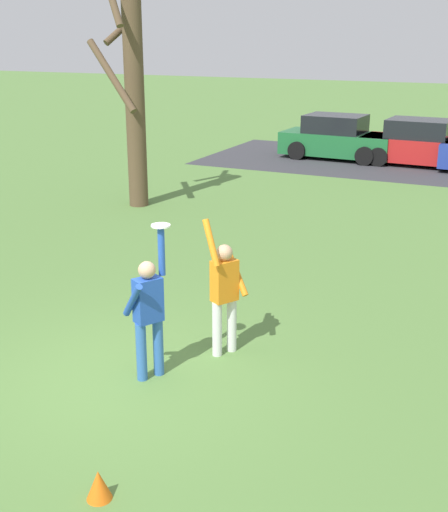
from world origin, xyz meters
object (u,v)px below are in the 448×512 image
object	(u,v)px
field_cone_orange	(99,485)
person_catcher	(148,310)
frisbee_disc	(161,226)
parked_car_green	(338,139)
bare_tree_tall	(133,97)
person_defender	(224,290)
parked_car_red	(421,144)

from	to	relation	value
field_cone_orange	person_catcher	bearing A→B (deg)	109.35
frisbee_disc	parked_car_green	xyz separation A→B (m)	(-2.54, 17.23, -1.37)
bare_tree_tall	field_cone_orange	bearing A→B (deg)	-59.70
person_defender	parked_car_green	bearing A→B (deg)	-140.47
bare_tree_tall	field_cone_orange	world-z (taller)	bare_tree_tall
frisbee_disc	parked_car_red	bearing A→B (deg)	88.41
parked_car_green	field_cone_orange	bearing A→B (deg)	-78.29
person_catcher	field_cone_orange	world-z (taller)	person_catcher
parked_car_red	parked_car_green	bearing A→B (deg)	-178.69
person_defender	frisbee_disc	world-z (taller)	frisbee_disc
person_defender	bare_tree_tall	distance (m)	9.37
parked_car_red	person_defender	bearing A→B (deg)	-87.63
frisbee_disc	bare_tree_tall	distance (m)	9.62
person_catcher	person_defender	distance (m)	1.23
person_defender	field_cone_orange	xyz separation A→B (m)	(0.24, -3.48, -0.82)
bare_tree_tall	parked_car_red	bearing A→B (deg)	57.56
parked_car_green	bare_tree_tall	world-z (taller)	bare_tree_tall
person_catcher	parked_car_green	xyz separation A→B (m)	(-2.43, 17.43, -0.25)
person_defender	field_cone_orange	distance (m)	3.58
person_defender	bare_tree_tall	world-z (taller)	bare_tree_tall
bare_tree_tall	field_cone_orange	xyz separation A→B (m)	(6.14, -10.51, -2.72)
person_catcher	parked_car_red	size ratio (longest dim) A/B	0.50
person_defender	frisbee_disc	xyz separation A→B (m)	(-0.49, -0.88, 1.11)
parked_car_red	person_catcher	bearing A→B (deg)	-89.60
person_defender	frisbee_disc	size ratio (longest dim) A/B	8.13
person_defender	bare_tree_tall	bearing A→B (deg)	-110.98
person_catcher	parked_car_green	world-z (taller)	person_catcher
person_catcher	frisbee_disc	world-z (taller)	frisbee_disc
person_catcher	bare_tree_tall	bearing A→B (deg)	62.19
frisbee_disc	parked_car_red	world-z (taller)	frisbee_disc
person_catcher	field_cone_orange	distance (m)	2.67
person_defender	field_cone_orange	world-z (taller)	person_defender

